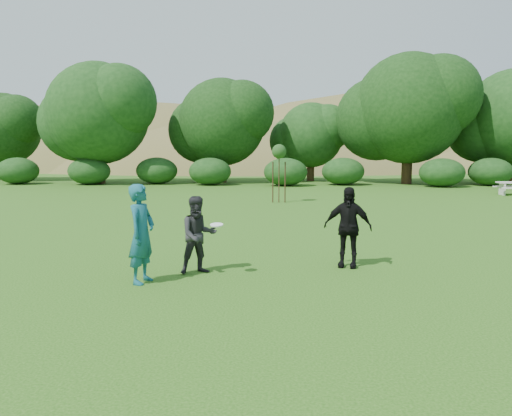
{
  "coord_description": "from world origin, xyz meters",
  "views": [
    {
      "loc": [
        0.67,
        -9.88,
        2.64
      ],
      "look_at": [
        0.0,
        3.0,
        1.1
      ],
      "focal_mm": 35.0,
      "sensor_mm": 36.0,
      "label": 1
    }
  ],
  "objects": [
    {
      "name": "player_teal",
      "position": [
        -2.08,
        -0.37,
        0.98
      ],
      "size": [
        0.61,
        0.8,
        1.96
      ],
      "primitive_type": "imported",
      "rotation": [
        0.0,
        0.0,
        1.35
      ],
      "color": "#165565",
      "rests_on": "ground"
    },
    {
      "name": "player_black",
      "position": [
        2.14,
        1.18,
        0.9
      ],
      "size": [
        1.13,
        0.68,
        1.81
      ],
      "primitive_type": "imported",
      "rotation": [
        0.0,
        0.0,
        -0.24
      ],
      "color": "black",
      "rests_on": "ground"
    },
    {
      "name": "hillside",
      "position": [
        -0.56,
        68.45,
        -11.97
      ],
      "size": [
        150.0,
        72.0,
        52.0
      ],
      "color": "olive",
      "rests_on": "ground"
    },
    {
      "name": "player_grey",
      "position": [
        -1.09,
        0.44,
        0.83
      ],
      "size": [
        0.99,
        0.9,
        1.65
      ],
      "primitive_type": "imported",
      "rotation": [
        0.0,
        0.0,
        0.43
      ],
      "color": "#252527",
      "rests_on": "ground"
    },
    {
      "name": "ground",
      "position": [
        0.0,
        0.0,
        0.0
      ],
      "size": [
        120.0,
        120.0,
        0.0
      ],
      "primitive_type": "plane",
      "color": "#19470C",
      "rests_on": "ground"
    },
    {
      "name": "sapling",
      "position": [
        0.53,
        14.52,
        2.42
      ],
      "size": [
        0.7,
        0.7,
        2.85
      ],
      "color": "#3E2518",
      "rests_on": "ground"
    },
    {
      "name": "tree_row",
      "position": [
        3.23,
        28.68,
        4.87
      ],
      "size": [
        53.92,
        10.38,
        9.62
      ],
      "color": "#3A2616",
      "rests_on": "ground"
    },
    {
      "name": "frisbee",
      "position": [
        -0.67,
        0.2,
        1.08
      ],
      "size": [
        0.27,
        0.27,
        0.06
      ],
      "color": "white",
      "rests_on": "ground"
    }
  ]
}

